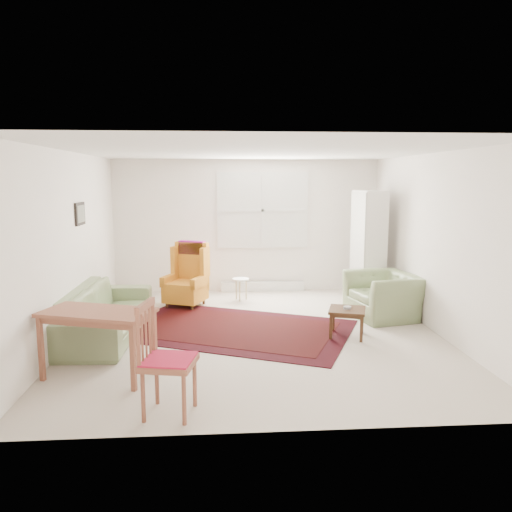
{
  "coord_description": "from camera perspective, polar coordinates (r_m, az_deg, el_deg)",
  "views": [
    {
      "loc": [
        -0.5,
        -6.7,
        2.13
      ],
      "look_at": [
        0.0,
        0.3,
        1.05
      ],
      "focal_mm": 35.0,
      "sensor_mm": 36.0,
      "label": 1
    }
  ],
  "objects": [
    {
      "name": "coffee_table",
      "position": [
        6.98,
        10.35,
        -7.49
      ],
      "size": [
        0.6,
        0.6,
        0.39
      ],
      "primitive_type": null,
      "rotation": [
        0.0,
        0.0,
        -0.3
      ],
      "color": "#3E2313",
      "rests_on": "ground"
    },
    {
      "name": "rug",
      "position": [
        7.23,
        -2.47,
        -8.27
      ],
      "size": [
        3.76,
        3.18,
        0.03
      ],
      "primitive_type": null,
      "rotation": [
        0.0,
        0.0,
        -0.41
      ],
      "color": "black",
      "rests_on": "ground"
    },
    {
      "name": "stool",
      "position": [
        8.89,
        -1.75,
        -3.8
      ],
      "size": [
        0.37,
        0.37,
        0.4
      ],
      "primitive_type": null,
      "rotation": [
        0.0,
        0.0,
        0.31
      ],
      "color": "white",
      "rests_on": "ground"
    },
    {
      "name": "wingback_chair",
      "position": [
        8.48,
        -8.11,
        -2.11
      ],
      "size": [
        0.84,
        0.85,
        1.09
      ],
      "primitive_type": null,
      "rotation": [
        0.0,
        0.0,
        -0.4
      ],
      "color": "orange",
      "rests_on": "ground"
    },
    {
      "name": "room",
      "position": [
        6.99,
        0.21,
        1.56
      ],
      "size": [
        5.04,
        5.54,
        2.51
      ],
      "color": "beige",
      "rests_on": "ground"
    },
    {
      "name": "cabinet",
      "position": [
        9.0,
        12.74,
        1.13
      ],
      "size": [
        0.45,
        0.8,
        1.94
      ],
      "primitive_type": null,
      "rotation": [
        0.0,
        0.0,
        0.06
      ],
      "color": "silver",
      "rests_on": "ground"
    },
    {
      "name": "sofa",
      "position": [
        7.16,
        -16.94,
        -5.1
      ],
      "size": [
        0.99,
        2.33,
        0.93
      ],
      "primitive_type": "imported",
      "rotation": [
        0.0,
        0.0,
        1.53
      ],
      "color": "#748659",
      "rests_on": "ground"
    },
    {
      "name": "desk_chair",
      "position": [
        4.67,
        -9.92,
        -11.55
      ],
      "size": [
        0.54,
        0.54,
        1.05
      ],
      "primitive_type": null,
      "rotation": [
        0.0,
        0.0,
        1.37
      ],
      "color": "brown",
      "rests_on": "ground"
    },
    {
      "name": "desk",
      "position": [
        5.73,
        -17.54,
        -9.56
      ],
      "size": [
        1.3,
        0.92,
        0.74
      ],
      "primitive_type": null,
      "rotation": [
        0.0,
        0.0,
        -0.32
      ],
      "color": "brown",
      "rests_on": "ground"
    },
    {
      "name": "armchair",
      "position": [
        8.01,
        14.45,
        -3.91
      ],
      "size": [
        1.14,
        1.24,
        0.83
      ],
      "primitive_type": "imported",
      "rotation": [
        0.0,
        0.0,
        -1.35
      ],
      "color": "#748659",
      "rests_on": "ground"
    }
  ]
}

